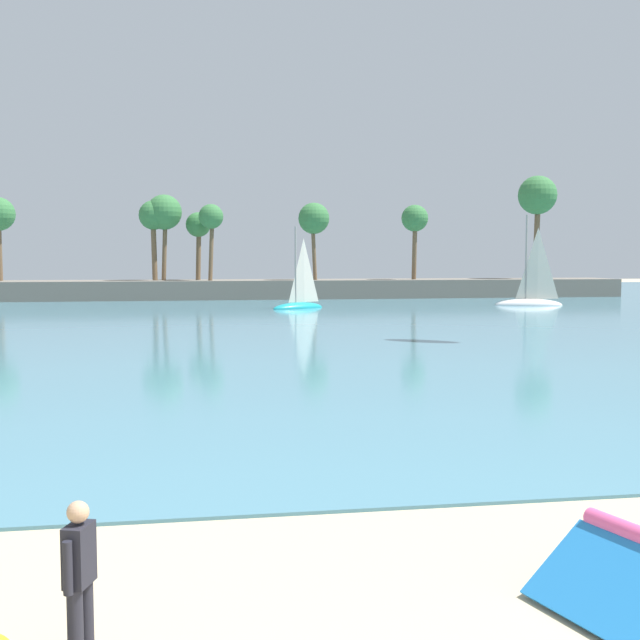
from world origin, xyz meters
TOP-DOWN VIEW (x-y plane):
  - sea at (0.00, 59.57)m, footprint 220.00×103.14m
  - palm_headland at (0.72, 71.13)m, footprint 82.56×6.00m
  - person_rigging_by_gear at (-1.74, 3.81)m, footprint 0.30×0.53m
  - sailboat_mid_bay at (7.61, 55.95)m, footprint 4.66×3.47m
  - sailboat_toward_headland at (26.58, 56.57)m, footprint 5.62×2.83m

SIDE VIEW (x-z plane):
  - sea at x=0.00m, z-range 0.00..0.06m
  - sailboat_mid_bay at x=7.61m, z-range -2.66..3.98m
  - sailboat_toward_headland at x=26.58m, z-range -3.14..4.67m
  - person_rigging_by_gear at x=-1.74m, z-range 0.06..1.73m
  - palm_headland at x=0.72m, z-range -3.52..8.51m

